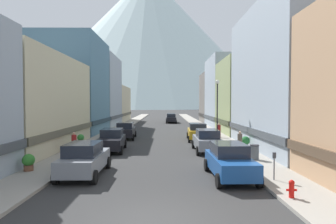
{
  "coord_description": "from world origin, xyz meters",
  "views": [
    {
      "loc": [
        0.51,
        -8.98,
        3.87
      ],
      "look_at": [
        0.92,
        37.36,
        2.37
      ],
      "focal_mm": 30.19,
      "sensor_mm": 36.0,
      "label": 1
    }
  ],
  "objects_px": {
    "potted_plant_2": "(29,162)",
    "fire_hydrant_near": "(292,188)",
    "car_left_0": "(84,159)",
    "potted_plant_1": "(81,139)",
    "pedestrian_1": "(240,142)",
    "car_driving_0": "(171,118)",
    "car_right_0": "(230,161)",
    "trash_bin_right": "(254,152)",
    "car_driving_1": "(171,118)",
    "car_right_2": "(197,132)",
    "car_left_1": "(112,140)",
    "car_right_1": "(207,140)",
    "car_left_2": "(126,130)",
    "streetlamp_right": "(217,102)",
    "parking_meter_near": "(274,162)",
    "potted_plant_0": "(246,141)",
    "pedestrian_2": "(74,144)",
    "pedestrian_0": "(219,131)"
  },
  "relations": [
    {
      "from": "car_driving_1",
      "to": "potted_plant_0",
      "type": "distance_m",
      "value": 33.79
    },
    {
      "from": "car_right_2",
      "to": "pedestrian_0",
      "type": "height_order",
      "value": "car_right_2"
    },
    {
      "from": "car_left_2",
      "to": "pedestrian_2",
      "type": "height_order",
      "value": "car_left_2"
    },
    {
      "from": "potted_plant_1",
      "to": "pedestrian_1",
      "type": "relative_size",
      "value": 0.62
    },
    {
      "from": "car_right_2",
      "to": "pedestrian_0",
      "type": "bearing_deg",
      "value": 26.12
    },
    {
      "from": "car_right_2",
      "to": "potted_plant_1",
      "type": "relative_size",
      "value": 4.68
    },
    {
      "from": "car_left_2",
      "to": "car_right_0",
      "type": "xyz_separation_m",
      "value": [
        7.6,
        -15.98,
        0.0
      ]
    },
    {
      "from": "car_driving_0",
      "to": "potted_plant_2",
      "type": "height_order",
      "value": "car_driving_0"
    },
    {
      "from": "potted_plant_0",
      "to": "pedestrian_0",
      "type": "height_order",
      "value": "pedestrian_0"
    },
    {
      "from": "car_right_0",
      "to": "trash_bin_right",
      "type": "distance_m",
      "value": 4.76
    },
    {
      "from": "parking_meter_near",
      "to": "car_left_1",
      "type": "bearing_deg",
      "value": 136.42
    },
    {
      "from": "potted_plant_2",
      "to": "streetlamp_right",
      "type": "relative_size",
      "value": 0.16
    },
    {
      "from": "car_driving_0",
      "to": "car_left_2",
      "type": "bearing_deg",
      "value": -102.64
    },
    {
      "from": "trash_bin_right",
      "to": "pedestrian_1",
      "type": "height_order",
      "value": "pedestrian_1"
    },
    {
      "from": "car_right_1",
      "to": "trash_bin_right",
      "type": "bearing_deg",
      "value": -56.48
    },
    {
      "from": "car_left_1",
      "to": "car_right_1",
      "type": "bearing_deg",
      "value": -2.59
    },
    {
      "from": "potted_plant_1",
      "to": "car_driving_0",
      "type": "bearing_deg",
      "value": 73.73
    },
    {
      "from": "potted_plant_1",
      "to": "parking_meter_near",
      "type": "bearing_deg",
      "value": -41.97
    },
    {
      "from": "parking_meter_near",
      "to": "potted_plant_1",
      "type": "xyz_separation_m",
      "value": [
        -12.75,
        11.47,
        -0.38
      ]
    },
    {
      "from": "fire_hydrant_near",
      "to": "streetlamp_right",
      "type": "bearing_deg",
      "value": 90.37
    },
    {
      "from": "car_left_0",
      "to": "car_right_1",
      "type": "relative_size",
      "value": 1.0
    },
    {
      "from": "car_right_1",
      "to": "car_left_1",
      "type": "bearing_deg",
      "value": 177.41
    },
    {
      "from": "car_right_2",
      "to": "trash_bin_right",
      "type": "distance_m",
      "value": 10.87
    },
    {
      "from": "fire_hydrant_near",
      "to": "streetlamp_right",
      "type": "distance_m",
      "value": 15.8
    },
    {
      "from": "car_left_0",
      "to": "pedestrian_2",
      "type": "height_order",
      "value": "car_left_0"
    },
    {
      "from": "car_right_1",
      "to": "car_driving_1",
      "type": "height_order",
      "value": "same"
    },
    {
      "from": "car_left_2",
      "to": "car_right_2",
      "type": "distance_m",
      "value": 7.72
    },
    {
      "from": "car_left_1",
      "to": "car_driving_0",
      "type": "bearing_deg",
      "value": 80.37
    },
    {
      "from": "car_driving_1",
      "to": "pedestrian_1",
      "type": "height_order",
      "value": "car_driving_1"
    },
    {
      "from": "car_left_2",
      "to": "potted_plant_0",
      "type": "bearing_deg",
      "value": -35.23
    },
    {
      "from": "car_driving_0",
      "to": "potted_plant_2",
      "type": "relative_size",
      "value": 4.79
    },
    {
      "from": "parking_meter_near",
      "to": "potted_plant_0",
      "type": "xyz_separation_m",
      "value": [
        1.25,
        9.24,
        -0.26
      ]
    },
    {
      "from": "car_left_2",
      "to": "car_driving_1",
      "type": "bearing_deg",
      "value": 78.15
    },
    {
      "from": "potted_plant_2",
      "to": "trash_bin_right",
      "type": "bearing_deg",
      "value": 12.46
    },
    {
      "from": "fire_hydrant_near",
      "to": "car_left_0",
      "type": "bearing_deg",
      "value": 156.63
    },
    {
      "from": "trash_bin_right",
      "to": "potted_plant_2",
      "type": "bearing_deg",
      "value": -167.54
    },
    {
      "from": "car_left_1",
      "to": "pedestrian_1",
      "type": "xyz_separation_m",
      "value": [
        10.05,
        -0.93,
        -0.04
      ]
    },
    {
      "from": "car_left_2",
      "to": "parking_meter_near",
      "type": "relative_size",
      "value": 3.35
    },
    {
      "from": "potted_plant_2",
      "to": "fire_hydrant_near",
      "type": "bearing_deg",
      "value": -19.91
    },
    {
      "from": "car_right_0",
      "to": "pedestrian_2",
      "type": "bearing_deg",
      "value": 147.33
    },
    {
      "from": "car_driving_1",
      "to": "car_right_2",
      "type": "bearing_deg",
      "value": -85.37
    },
    {
      "from": "car_left_1",
      "to": "potted_plant_1",
      "type": "relative_size",
      "value": 4.7
    },
    {
      "from": "car_left_0",
      "to": "fire_hydrant_near",
      "type": "bearing_deg",
      "value": -23.37
    },
    {
      "from": "potted_plant_2",
      "to": "potted_plant_1",
      "type": "bearing_deg",
      "value": 90.0
    },
    {
      "from": "car_left_1",
      "to": "pedestrian_0",
      "type": "height_order",
      "value": "car_left_1"
    },
    {
      "from": "car_left_1",
      "to": "pedestrian_1",
      "type": "bearing_deg",
      "value": -5.27
    },
    {
      "from": "car_left_1",
      "to": "car_right_1",
      "type": "distance_m",
      "value": 7.61
    },
    {
      "from": "potted_plant_1",
      "to": "trash_bin_right",
      "type": "bearing_deg",
      "value": -26.2
    },
    {
      "from": "car_right_1",
      "to": "fire_hydrant_near",
      "type": "distance_m",
      "value": 11.43
    },
    {
      "from": "car_right_2",
      "to": "parking_meter_near",
      "type": "relative_size",
      "value": 3.36
    }
  ]
}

